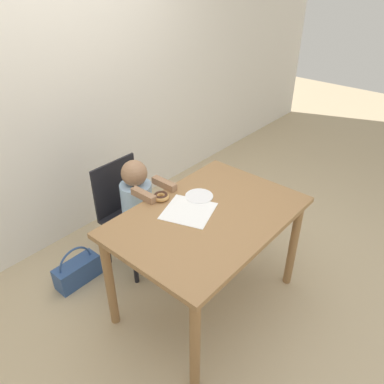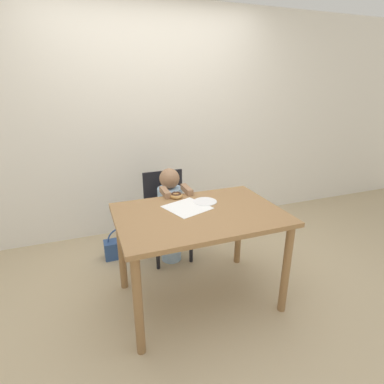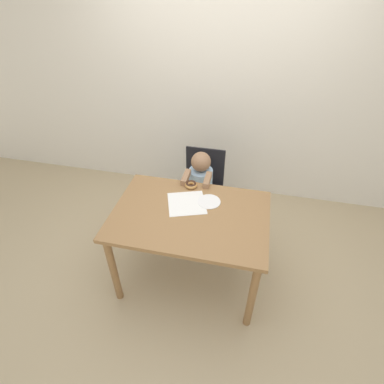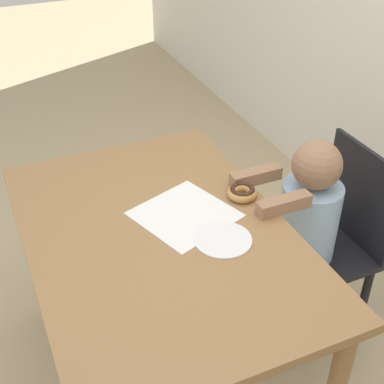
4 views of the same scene
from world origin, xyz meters
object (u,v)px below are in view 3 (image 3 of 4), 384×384
child_figure (200,193)px  donut (191,184)px  chair (202,189)px  handbag (166,201)px

child_figure → donut: size_ratio=8.79×
chair → handbag: 0.59m
chair → child_figure: (0.00, -0.12, 0.04)m
child_figure → handbag: 0.65m
child_figure → donut: (-0.03, -0.29, 0.31)m
handbag → child_figure: bearing=-27.3°
donut → chair: bearing=85.8°
chair → child_figure: bearing=-90.0°
child_figure → handbag: (-0.46, 0.24, -0.39)m
chair → donut: chair is taller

